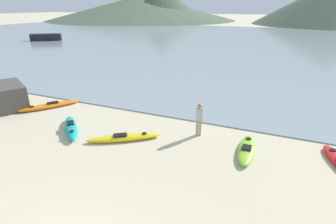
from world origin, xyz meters
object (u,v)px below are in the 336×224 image
object	(u,v)px
moored_boat_0	(46,37)
person_near_waterline	(199,117)
kayak_on_sand_3	(71,128)
kayak_on_sand_4	(124,137)
kayak_on_sand_2	(50,105)
kayak_on_sand_1	(247,149)
shoreline_rock	(2,97)

from	to	relation	value
moored_boat_0	person_near_waterline	bearing A→B (deg)	-34.59
kayak_on_sand_3	person_near_waterline	world-z (taller)	person_near_waterline
kayak_on_sand_4	moored_boat_0	distance (m)	41.77
kayak_on_sand_2	kayak_on_sand_4	size ratio (longest dim) A/B	1.03
kayak_on_sand_1	shoreline_rock	size ratio (longest dim) A/B	0.90
person_near_waterline	moored_boat_0	distance (m)	43.09
kayak_on_sand_1	shoreline_rock	bearing A→B (deg)	-178.22
shoreline_rock	moored_boat_0	bearing A→B (deg)	132.48
kayak_on_sand_1	moored_boat_0	world-z (taller)	moored_boat_0
kayak_on_sand_1	moored_boat_0	bearing A→B (deg)	146.33
kayak_on_sand_1	person_near_waterline	size ratio (longest dim) A/B	1.67
moored_boat_0	kayak_on_sand_1	bearing A→B (deg)	-33.67
kayak_on_sand_1	kayak_on_sand_4	xyz separation A→B (m)	(-5.39, -1.11, -0.01)
person_near_waterline	kayak_on_sand_3	bearing A→B (deg)	-161.07
kayak_on_sand_3	moored_boat_0	world-z (taller)	moored_boat_0
moored_boat_0	shoreline_rock	world-z (taller)	shoreline_rock
kayak_on_sand_2	kayak_on_sand_4	world-z (taller)	kayak_on_sand_2
kayak_on_sand_1	kayak_on_sand_2	world-z (taller)	kayak_on_sand_1
shoreline_rock	kayak_on_sand_1	bearing A→B (deg)	1.78
shoreline_rock	kayak_on_sand_4	bearing A→B (deg)	-4.23
kayak_on_sand_3	kayak_on_sand_4	distance (m)	2.96
kayak_on_sand_1	shoreline_rock	xyz separation A→B (m)	(-14.35, -0.44, 0.58)
kayak_on_sand_4	kayak_on_sand_2	bearing A→B (deg)	164.35
kayak_on_sand_1	kayak_on_sand_2	size ratio (longest dim) A/B	0.82
kayak_on_sand_4	shoreline_rock	xyz separation A→B (m)	(-8.95, 0.66, 0.59)
person_near_waterline	shoreline_rock	world-z (taller)	person_near_waterline
kayak_on_sand_1	kayak_on_sand_3	world-z (taller)	kayak_on_sand_3
person_near_waterline	shoreline_rock	bearing A→B (deg)	-174.36
moored_boat_0	kayak_on_sand_4	bearing A→B (deg)	-39.04
person_near_waterline	kayak_on_sand_1	bearing A→B (deg)	-17.36
kayak_on_sand_2	moored_boat_0	distance (m)	35.76
kayak_on_sand_3	shoreline_rock	world-z (taller)	shoreline_rock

